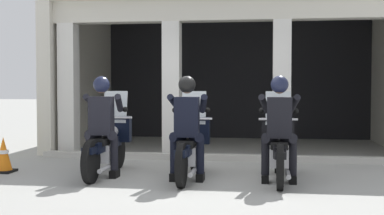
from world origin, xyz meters
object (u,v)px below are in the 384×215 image
motorcycle_right (279,147)px  police_officer_right (279,120)px  motorcycle_left (108,143)px  police_officer_center (187,119)px  police_officer_left (102,118)px  motorcycle_center (190,146)px  traffic_cone_flank (3,155)px

motorcycle_right → police_officer_right: (-0.00, -0.28, 0.44)m
motorcycle_right → motorcycle_left: bearing=-161.8°
motorcycle_right → police_officer_right: 0.52m
police_officer_center → police_officer_right: size_ratio=1.00×
police_officer_left → motorcycle_center: 1.45m
police_officer_center → police_officer_right: bearing=10.2°
police_officer_left → motorcycle_right: police_officer_left is taller
police_officer_center → motorcycle_right: police_officer_center is taller
police_officer_left → traffic_cone_flank: police_officer_left is taller
police_officer_left → motorcycle_center: (1.37, 0.17, -0.44)m
motorcycle_right → police_officer_right: police_officer_right is taller
police_officer_right → motorcycle_center: bearing=-170.5°
police_officer_center → motorcycle_right: 1.47m
motorcycle_left → police_officer_left: police_officer_left is taller
motorcycle_left → police_officer_center: bearing=2.7°
motorcycle_left → police_officer_center: (1.37, -0.40, 0.44)m
traffic_cone_flank → motorcycle_right: bearing=-0.0°
traffic_cone_flank → police_officer_right: bearing=-3.6°
motorcycle_left → traffic_cone_flank: (-1.77, -0.08, -0.21)m
police_officer_center → motorcycle_right: size_ratio=0.78×
motorcycle_center → motorcycle_right: same height
motorcycle_center → police_officer_right: 1.46m
traffic_cone_flank → police_officer_center: bearing=-5.8°
police_officer_center → motorcycle_left: bearing=172.6°
motorcycle_left → motorcycle_right: same height
police_officer_left → police_officer_right: (2.74, -0.09, 0.00)m
motorcycle_left → motorcycle_right: size_ratio=1.00×
motorcycle_center → motorcycle_left: bearing=-175.9°
motorcycle_center → police_officer_center: bearing=-81.3°
motorcycle_right → traffic_cone_flank: motorcycle_right is taller
police_officer_left → police_officer_right: same height
police_officer_left → traffic_cone_flank: 1.89m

